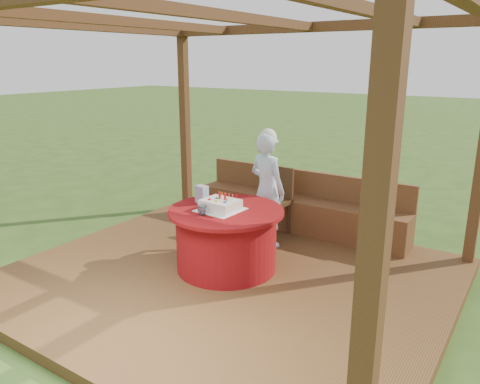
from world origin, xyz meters
name	(u,v)px	position (x,y,z in m)	size (l,w,h in m)	color
ground	(227,284)	(0.00, 0.00, 0.00)	(60.00, 60.00, 0.00)	#2C4A18
deck	(227,279)	(0.00, 0.00, 0.06)	(4.50, 4.00, 0.12)	brown
pergola	(226,57)	(0.00, 0.00, 2.41)	(4.50, 4.00, 2.72)	brown
bench	(299,211)	(0.00, 1.72, 0.38)	(3.00, 0.42, 0.80)	brown
table	(226,239)	(-0.11, 0.14, 0.47)	(1.26, 1.26, 0.69)	maroon
chair	(273,197)	(-0.23, 1.38, 0.63)	(0.47, 0.47, 0.90)	#3D2513
elderly_woman	(267,188)	(-0.10, 1.00, 0.86)	(0.58, 0.45, 1.47)	#A7CEF8
birthday_cake	(220,205)	(-0.14, 0.08, 0.87)	(0.46, 0.46, 0.19)	white
gift_bag	(202,194)	(-0.48, 0.19, 0.91)	(0.14, 0.09, 0.20)	#C27DB0
drinking_glass	(202,210)	(-0.21, -0.16, 0.86)	(0.11, 0.11, 0.10)	silver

